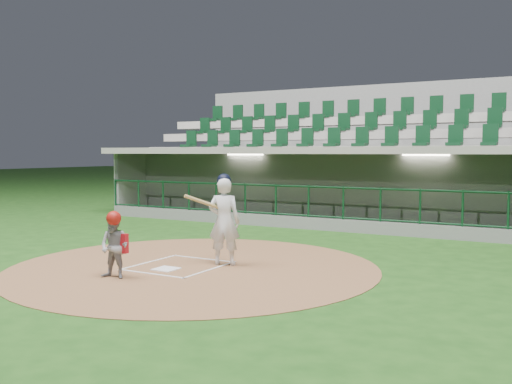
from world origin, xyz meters
The scene contains 8 objects.
ground centered at (0.00, 0.00, 0.00)m, with size 120.00×120.00×0.00m, color #194212.
dirt_circle centered at (0.30, -0.20, 0.01)m, with size 7.20×7.20×0.01m, color brown.
home_plate centered at (0.00, -0.70, 0.02)m, with size 0.43×0.43×0.02m, color white.
batter_box_chalk centered at (0.00, -0.30, 0.02)m, with size 1.55×1.80×0.01m.
dugout_structure centered at (0.03, 7.84, 0.96)m, with size 16.40×3.70×3.00m.
seating_deck centered at (0.00, 10.91, 1.42)m, with size 17.00×6.72×5.15m.
batter centered at (0.72, 0.23, 0.92)m, with size 0.91×0.94×1.82m.
catcher centered at (-0.33, -1.73, 0.61)m, with size 0.60×0.50×1.20m.
Camera 1 is at (6.75, -9.23, 2.25)m, focal length 40.00 mm.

